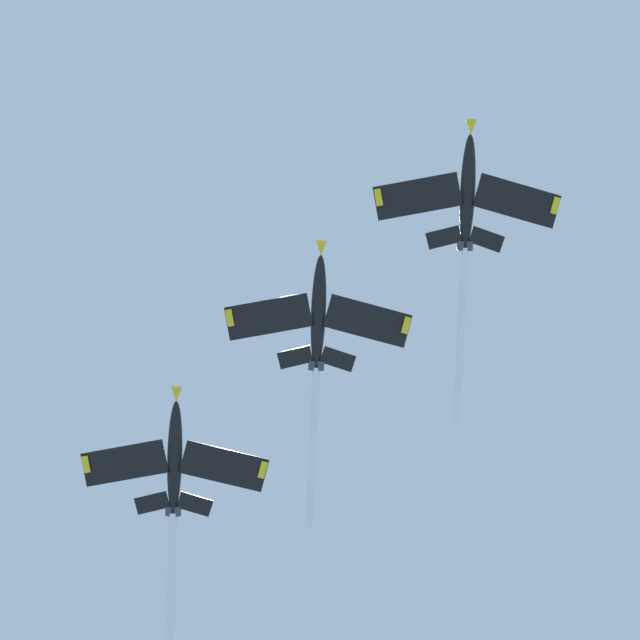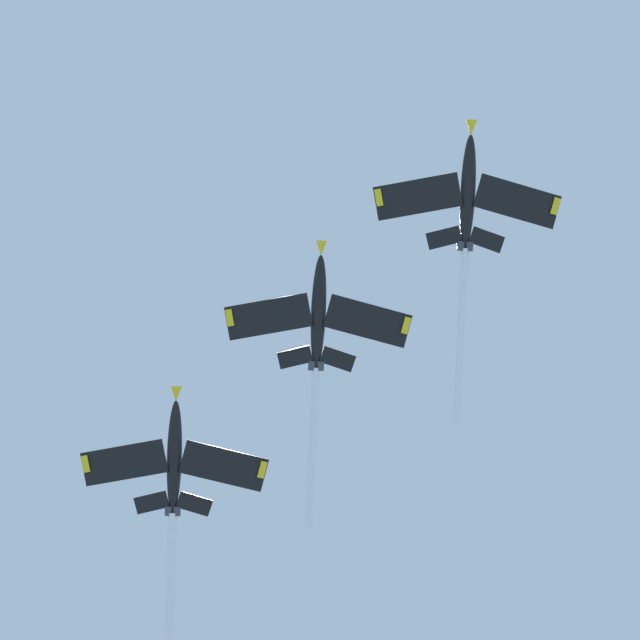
{
  "view_description": "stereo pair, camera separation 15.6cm",
  "coord_description": "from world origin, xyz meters",
  "views": [
    {
      "loc": [
        -13.27,
        50.74,
        1.81
      ],
      "look_at": [
        29.74,
        8.68,
        117.33
      ],
      "focal_mm": 69.04,
      "sensor_mm": 36.0,
      "label": 1
    },
    {
      "loc": [
        -13.16,
        50.85,
        1.81
      ],
      "look_at": [
        29.74,
        8.68,
        117.33
      ],
      "focal_mm": 69.04,
      "sensor_mm": 36.0,
      "label": 2
    }
  ],
  "objects": [
    {
      "name": "jet_third",
      "position": [
        52.3,
        8.38,
        109.32
      ],
      "size": [
        22.04,
        21.39,
        13.34
      ],
      "color": "black"
    },
    {
      "name": "jet_lead",
      "position": [
        12.4,
        4.02,
        121.77
      ],
      "size": [
        23.56,
        22.57,
        14.4
      ],
      "color": "black"
    },
    {
      "name": "jet_second",
      "position": [
        31.37,
        7.48,
        116.66
      ],
      "size": [
        22.61,
        21.76,
        14.11
      ],
      "color": "black"
    }
  ]
}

